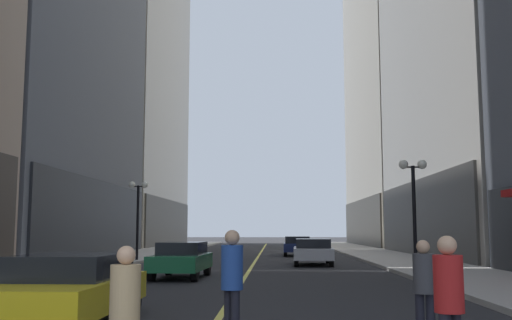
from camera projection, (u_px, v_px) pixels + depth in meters
ground_plane at (258, 257)px, 38.63m from camera, size 200.00×200.00×0.00m
sidewalk_left at (135, 255)px, 38.91m from camera, size 4.50×78.00×0.15m
sidewalk_right at (383, 256)px, 38.37m from camera, size 4.50×78.00×0.15m
lane_centre_stripe at (258, 257)px, 38.63m from camera, size 0.16×70.00×0.01m
building_left_far at (116, 35)px, 66.84m from camera, size 13.29×26.00×48.03m
car_yellow at (69, 287)px, 10.83m from camera, size 1.97×4.43×1.32m
car_green at (182, 258)px, 21.61m from camera, size 1.90×4.08×1.32m
car_silver at (313, 251)px, 29.53m from camera, size 2.09×4.47×1.32m
car_navy at (297, 245)px, 39.92m from camera, size 1.92×4.64×1.32m
pedestrian_in_red_jacket at (449, 298)px, 6.73m from camera, size 0.47×0.47×1.71m
pedestrian_in_blue_hoodie at (232, 278)px, 8.99m from camera, size 0.48×0.48×1.78m
pedestrian_with_orange_bag at (424, 284)px, 9.15m from camera, size 0.38×0.38×1.62m
pedestrian_in_tan_trench at (125, 307)px, 6.49m from camera, size 0.45×0.45×1.60m
street_lamp_left_far at (138, 203)px, 32.07m from camera, size 1.06×0.36×4.43m
street_lamp_right_mid at (414, 190)px, 22.12m from camera, size 1.06×0.36×4.43m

